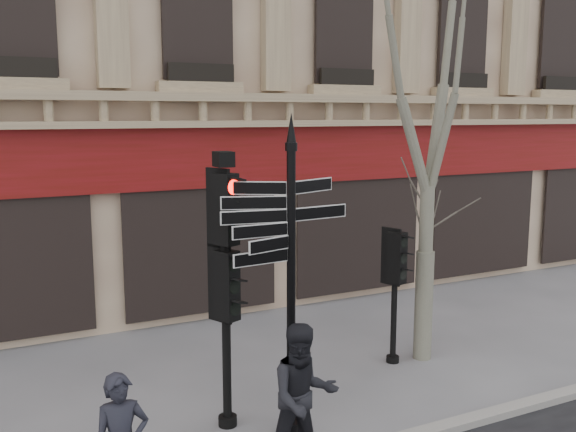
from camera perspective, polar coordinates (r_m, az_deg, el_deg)
name	(u,v)px	position (r m, az deg, el deg)	size (l,w,h in m)	color
ground	(310,412)	(10.24, 1.95, -17.05)	(80.00, 80.00, 0.00)	slate
fingerpost	(291,223)	(8.72, 0.28, -0.61)	(2.06, 2.06, 4.53)	black
traffic_signal_main	(225,257)	(9.05, -5.62, -3.63)	(0.53, 0.46, 4.00)	black
traffic_signal_secondary	(395,272)	(11.71, 9.49, -4.93)	(0.48, 0.40, 2.44)	black
plane_tree	(432,55)	(11.72, 12.70, 13.79)	(2.96, 2.96, 7.86)	gray
pedestrian_b	(303,397)	(8.45, 1.38, -15.78)	(0.93, 0.72, 1.91)	black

